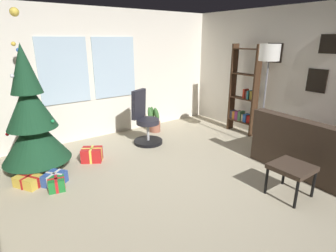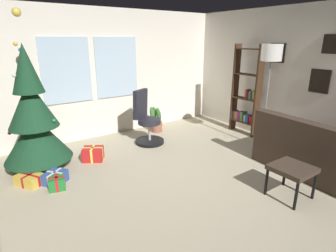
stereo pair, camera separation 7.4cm
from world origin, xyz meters
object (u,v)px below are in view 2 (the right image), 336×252
(bookshelf, at_px, (246,96))
(holiday_tree, at_px, (34,120))
(floor_lamp, at_px, (271,61))
(gift_box_blue, at_px, (55,178))
(gift_box_gold, at_px, (30,179))
(office_chair, at_px, (147,123))
(gift_box_red, at_px, (93,154))
(potted_plant, at_px, (156,121))
(gift_box_green, at_px, (57,183))
(footstool, at_px, (292,171))

(bookshelf, bearing_deg, holiday_tree, 169.57)
(floor_lamp, bearing_deg, gift_box_blue, 166.24)
(holiday_tree, height_order, gift_box_gold, holiday_tree)
(office_chair, height_order, floor_lamp, floor_lamp)
(office_chair, bearing_deg, holiday_tree, 178.93)
(holiday_tree, distance_m, floor_lamp, 3.96)
(gift_box_blue, distance_m, office_chair, 2.00)
(bookshelf, bearing_deg, floor_lamp, -117.42)
(gift_box_red, relative_size, office_chair, 0.39)
(bookshelf, height_order, potted_plant, bookshelf)
(gift_box_red, relative_size, gift_box_gold, 0.94)
(holiday_tree, height_order, gift_box_green, holiday_tree)
(footstool, height_order, potted_plant, potted_plant)
(gift_box_red, height_order, potted_plant, potted_plant)
(bookshelf, distance_m, potted_plant, 2.00)
(gift_box_red, distance_m, potted_plant, 1.83)
(gift_box_gold, height_order, floor_lamp, floor_lamp)
(gift_box_green, height_order, potted_plant, potted_plant)
(bookshelf, xyz_separation_m, floor_lamp, (-0.40, -0.78, 0.79))
(gift_box_gold, distance_m, floor_lamp, 4.23)
(holiday_tree, relative_size, office_chair, 2.26)
(bookshelf, bearing_deg, gift_box_blue, 178.81)
(gift_box_green, bearing_deg, bookshelf, 1.29)
(holiday_tree, xyz_separation_m, potted_plant, (2.48, 0.45, -0.57))
(footstool, distance_m, gift_box_red, 3.06)
(bookshelf, bearing_deg, potted_plant, 141.67)
(gift_box_blue, xyz_separation_m, potted_plant, (2.41, 1.10, 0.14))
(gift_box_green, bearing_deg, gift_box_gold, 130.13)
(gift_box_gold, bearing_deg, footstool, -40.05)
(gift_box_gold, relative_size, floor_lamp, 0.23)
(gift_box_red, relative_size, bookshelf, 0.22)
(gift_box_gold, bearing_deg, gift_box_blue, -29.24)
(potted_plant, bearing_deg, gift_box_gold, -160.98)
(gift_box_green, bearing_deg, potted_plant, 27.70)
(gift_box_gold, relative_size, potted_plant, 0.77)
(gift_box_blue, xyz_separation_m, office_chair, (1.88, 0.61, 0.32))
(footstool, height_order, office_chair, office_chair)
(gift_box_blue, xyz_separation_m, bookshelf, (3.91, -0.08, 0.72))
(holiday_tree, bearing_deg, footstool, -48.10)
(footstool, relative_size, holiday_tree, 0.20)
(potted_plant, bearing_deg, bookshelf, -38.33)
(gift_box_red, height_order, gift_box_gold, gift_box_red)
(holiday_tree, distance_m, gift_box_red, 1.06)
(gift_box_red, xyz_separation_m, office_chair, (1.17, 0.19, 0.29))
(gift_box_blue, bearing_deg, gift_box_gold, 150.76)
(footstool, xyz_separation_m, office_chair, (-0.52, 2.72, 0.03))
(gift_box_red, xyz_separation_m, floor_lamp, (2.79, -1.29, 1.48))
(floor_lamp, bearing_deg, bookshelf, 62.58)
(gift_box_gold, bearing_deg, floor_lamp, -15.11)
(holiday_tree, xyz_separation_m, bookshelf, (3.98, -0.73, 0.01))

